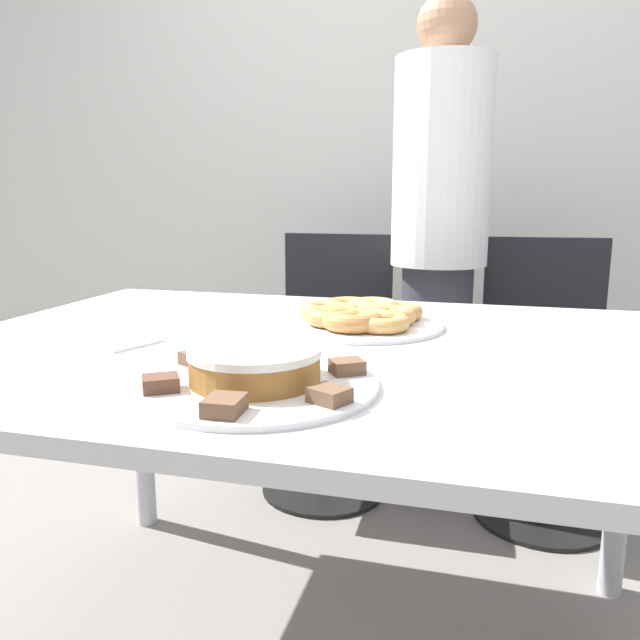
{
  "coord_description": "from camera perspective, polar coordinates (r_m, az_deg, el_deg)",
  "views": [
    {
      "loc": [
        0.33,
        -1.14,
        1.03
      ],
      "look_at": [
        0.04,
        -0.06,
        0.81
      ],
      "focal_mm": 35.0,
      "sensor_mm": 36.0,
      "label": 1
    }
  ],
  "objects": [
    {
      "name": "napkin",
      "position": [
        1.29,
        -18.19,
        -1.83
      ],
      "size": [
        0.18,
        0.16,
        0.01
      ],
      "color": "white",
      "rests_on": "table"
    },
    {
      "name": "lamington_5",
      "position": [
        0.92,
        -14.36,
        -5.63
      ],
      "size": [
        0.07,
        0.06,
        0.02
      ],
      "rotation": [
        0.0,
        0.0,
        10.0
      ],
      "color": "brown",
      "rests_on": "plate_cake"
    },
    {
      "name": "donut_5",
      "position": [
        1.42,
        7.31,
        0.76
      ],
      "size": [
        0.1,
        0.1,
        0.03
      ],
      "color": "#C68447",
      "rests_on": "plate_donuts"
    },
    {
      "name": "wall_back",
      "position": [
        2.81,
        8.74,
        16.77
      ],
      "size": [
        8.0,
        0.05,
        2.6
      ],
      "color": "silver",
      "rests_on": "ground_plane"
    },
    {
      "name": "donut_3",
      "position": [
        1.29,
        5.62,
        -0.2
      ],
      "size": [
        0.12,
        0.12,
        0.03
      ],
      "color": "tan",
      "rests_on": "plate_donuts"
    },
    {
      "name": "lamington_4",
      "position": [
        1.05,
        -10.94,
        -3.45
      ],
      "size": [
        0.07,
        0.07,
        0.02
      ],
      "rotation": [
        0.0,
        0.0,
        8.96
      ],
      "color": "brown",
      "rests_on": "plate_cake"
    },
    {
      "name": "person_standing",
      "position": [
        2.07,
        10.8,
        6.62
      ],
      "size": [
        0.31,
        0.31,
        1.63
      ],
      "color": "#383842",
      "rests_on": "ground_plane"
    },
    {
      "name": "office_chair_right",
      "position": [
        2.15,
        19.99,
        -5.7
      ],
      "size": [
        0.48,
        0.48,
        0.89
      ],
      "rotation": [
        0.0,
        0.0,
        0.1
      ],
      "color": "black",
      "rests_on": "ground_plane"
    },
    {
      "name": "donut_7",
      "position": [
        1.44,
        2.62,
        1.14
      ],
      "size": [
        0.13,
        0.13,
        0.04
      ],
      "color": "tan",
      "rests_on": "plate_donuts"
    },
    {
      "name": "donut_6",
      "position": [
        1.44,
        4.82,
        1.1
      ],
      "size": [
        0.12,
        0.12,
        0.04
      ],
      "color": "#E5AD66",
      "rests_on": "plate_donuts"
    },
    {
      "name": "plate_donuts",
      "position": [
        1.37,
        3.88,
        -0.43
      ],
      "size": [
        0.35,
        0.35,
        0.01
      ],
      "color": "white",
      "rests_on": "table"
    },
    {
      "name": "frosted_cake",
      "position": [
        0.94,
        -5.7,
        -4.06
      ],
      "size": [
        0.2,
        0.2,
        0.05
      ],
      "color": "#9E662D",
      "rests_on": "plate_cake"
    },
    {
      "name": "donut_8",
      "position": [
        1.39,
        0.53,
        0.78
      ],
      "size": [
        0.11,
        0.11,
        0.04
      ],
      "color": "tan",
      "rests_on": "plate_donuts"
    },
    {
      "name": "lamington_1",
      "position": [
        0.85,
        0.86,
        -6.86
      ],
      "size": [
        0.06,
        0.06,
        0.02
      ],
      "rotation": [
        0.0,
        0.0,
        5.81
      ],
      "color": "brown",
      "rests_on": "plate_cake"
    },
    {
      "name": "table",
      "position": [
        1.24,
        -0.95,
        -5.76
      ],
      "size": [
        1.49,
        1.09,
        0.75
      ],
      "color": "silver",
      "rests_on": "ground_plane"
    },
    {
      "name": "donut_1",
      "position": [
        1.34,
        1.25,
        0.33
      ],
      "size": [
        0.12,
        0.12,
        0.04
      ],
      "color": "#D18E4C",
      "rests_on": "plate_donuts"
    },
    {
      "name": "donut_4",
      "position": [
        1.36,
        6.56,
        0.39
      ],
      "size": [
        0.11,
        0.11,
        0.04
      ],
      "color": "tan",
      "rests_on": "plate_donuts"
    },
    {
      "name": "lamington_3",
      "position": [
        1.07,
        -3.38,
        -2.87
      ],
      "size": [
        0.05,
        0.05,
        0.02
      ],
      "rotation": [
        0.0,
        0.0,
        7.91
      ],
      "color": "brown",
      "rests_on": "plate_cake"
    },
    {
      "name": "lamington_0",
      "position": [
        0.81,
        -8.74,
        -7.72
      ],
      "size": [
        0.05,
        0.06,
        0.02
      ],
      "rotation": [
        0.0,
        0.0,
        4.77
      ],
      "color": "brown",
      "rests_on": "plate_cake"
    },
    {
      "name": "lamington_2",
      "position": [
        0.98,
        2.48,
        -4.28
      ],
      "size": [
        0.06,
        0.06,
        0.02
      ],
      "rotation": [
        0.0,
        0.0,
        6.86
      ],
      "color": "brown",
      "rests_on": "plate_cake"
    },
    {
      "name": "office_chair_left",
      "position": [
        2.21,
        0.79,
        -4.58
      ],
      "size": [
        0.44,
        0.44,
        0.89
      ],
      "rotation": [
        0.0,
        0.0,
        0.01
      ],
      "color": "black",
      "rests_on": "ground_plane"
    },
    {
      "name": "donut_2",
      "position": [
        1.3,
        2.95,
        -0.01
      ],
      "size": [
        0.13,
        0.13,
        0.04
      ],
      "color": "#C68447",
      "rests_on": "plate_donuts"
    },
    {
      "name": "donut_0",
      "position": [
        1.37,
        3.9,
        0.41
      ],
      "size": [
        0.12,
        0.12,
        0.03
      ],
      "color": "#D18E4C",
      "rests_on": "plate_donuts"
    },
    {
      "name": "plate_cake",
      "position": [
        0.95,
        -5.66,
        -5.91
      ],
      "size": [
        0.37,
        0.37,
        0.01
      ],
      "color": "white",
      "rests_on": "table"
    }
  ]
}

